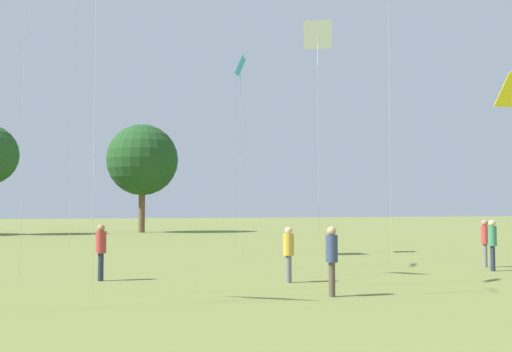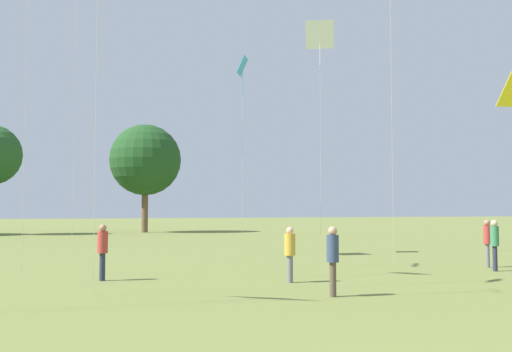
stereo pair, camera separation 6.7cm
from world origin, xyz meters
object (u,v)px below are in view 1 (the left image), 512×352
object	(u,v)px
person_standing_3	(101,247)
person_standing_6	(332,254)
person_standing_7	(492,240)
kite_6	(318,38)
person_standing_1	(289,249)
kite_1	(240,72)
person_standing_2	(485,238)
distant_tree_3	(142,160)

from	to	relation	value
person_standing_3	person_standing_6	world-z (taller)	person_standing_6
person_standing_7	kite_6	xyz separation A→B (m)	(-2.13, 9.27, 9.61)
person_standing_1	person_standing_7	bearing A→B (deg)	-162.17
person_standing_7	kite_6	world-z (taller)	kite_6
person_standing_1	kite_1	size ratio (longest dim) A/B	0.17
person_standing_1	kite_6	bearing A→B (deg)	-107.01
person_standing_1	person_standing_2	world-z (taller)	person_standing_2
person_standing_2	distant_tree_3	world-z (taller)	distant_tree_3
person_standing_2	kite_6	size ratio (longest dim) A/B	0.16
kite_1	person_standing_7	bearing A→B (deg)	105.97
person_standing_7	kite_6	size ratio (longest dim) A/B	0.16
person_standing_6	kite_1	bearing A→B (deg)	-112.03
person_standing_6	kite_6	world-z (taller)	kite_6
person_standing_3	kite_1	size ratio (longest dim) A/B	0.18
person_standing_2	kite_6	bearing A→B (deg)	51.02
person_standing_3	person_standing_6	bearing A→B (deg)	-41.26
person_standing_3	distant_tree_3	xyz separation A→B (m)	(8.85, 38.93, 5.98)
person_standing_6	kite_6	distance (m)	17.15
kite_6	distant_tree_3	bearing A→B (deg)	-10.95
kite_1	kite_6	xyz separation A→B (m)	(3.76, -0.95, 1.81)
person_standing_6	kite_6	xyz separation A→B (m)	(6.33, 12.68, 9.66)
kite_1	person_standing_6	bearing A→B (deg)	65.36
person_standing_1	kite_1	xyz separation A→B (m)	(2.34, 10.57, 7.92)
person_standing_6	person_standing_7	xyz separation A→B (m)	(8.45, 3.41, 0.05)
person_standing_1	distant_tree_3	xyz separation A→B (m)	(3.63, 41.49, 6.03)
kite_1	distant_tree_3	distance (m)	31.01
person_standing_1	person_standing_6	world-z (taller)	person_standing_6
person_standing_6	distant_tree_3	world-z (taller)	distant_tree_3
kite_6	distant_tree_3	xyz separation A→B (m)	(-2.48, 31.87, -3.71)
kite_1	distant_tree_3	size ratio (longest dim) A/B	0.92
person_standing_1	person_standing_6	xyz separation A→B (m)	(-0.22, -3.06, 0.08)
person_standing_1	person_standing_7	size ratio (longest dim) A/B	0.91
person_standing_2	distant_tree_3	size ratio (longest dim) A/B	0.17
kite_6	person_standing_3	bearing A→B (deg)	106.53
person_standing_3	person_standing_7	xyz separation A→B (m)	(13.45, -2.21, 0.07)
person_standing_2	person_standing_7	size ratio (longest dim) A/B	0.99
person_standing_3	kite_1	world-z (taller)	kite_1
person_standing_1	kite_6	distance (m)	14.98
person_standing_1	person_standing_3	distance (m)	5.81
person_standing_6	distant_tree_3	xyz separation A→B (m)	(3.85, 44.55, 5.95)
person_standing_1	person_standing_6	distance (m)	3.07
distant_tree_3	person_standing_7	bearing A→B (deg)	-83.61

